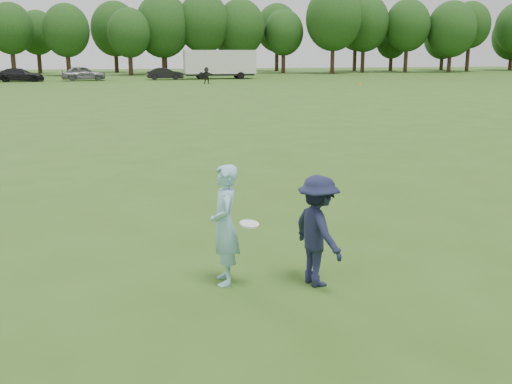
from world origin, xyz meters
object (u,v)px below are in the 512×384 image
car_f (165,74)px  field_cone (360,83)px  defender (318,231)px  thrower (225,225)px  cargo_trailer (220,63)px  car_d (20,75)px  car_e (83,73)px  player_far_d (206,75)px

car_f → field_cone: car_f is taller
defender → field_cone: size_ratio=5.22×
thrower → cargo_trailer: 61.39m
thrower → car_d: bearing=-165.5°
car_d → car_e: car_e is taller
car_f → cargo_trailer: cargo_trailer is taller
player_far_d → car_d: (-18.38, 7.86, -0.11)m
car_e → cargo_trailer: bearing=-93.2°
player_far_d → car_d: size_ratio=0.34×
car_e → car_f: car_e is taller
thrower → car_e: 59.69m
car_e → car_f: 8.66m
defender → car_e: (-6.75, 59.76, -0.01)m
thrower → car_e: size_ratio=0.37×
car_f → car_e: bearing=90.5°
field_cone → cargo_trailer: size_ratio=0.03×
thrower → field_cone: (20.42, 45.78, -0.70)m
defender → field_cone: 49.94m
car_f → field_cone: bearing=-131.7°
car_e → defender: bearing=178.6°
car_d → cargo_trailer: cargo_trailer is taller
car_e → car_f: size_ratio=1.15×
car_f → thrower: bearing=174.5°
thrower → car_d: size_ratio=0.36×
thrower → player_far_d: bearing=175.8°
defender → player_far_d: 51.53m
thrower → defender: bearing=78.7°
car_d → car_f: (14.96, 1.08, -0.04)m
car_d → field_cone: (32.23, -13.01, -0.54)m
thrower → field_cone: thrower is taller
field_cone → cargo_trailer: bearing=126.6°
car_e → car_d: bearing=87.9°
thrower → car_d: thrower is taller
thrower → car_f: 59.96m
field_cone → car_f: bearing=140.8°
car_d → field_cone: size_ratio=15.85×
cargo_trailer → car_e: bearing=-175.3°
defender → field_cone: bearing=-37.0°
player_far_d → field_cone: bearing=-12.0°
car_f → field_cone: size_ratio=13.23×
player_far_d → cargo_trailer: bearing=82.3°
defender → car_d: defender is taller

